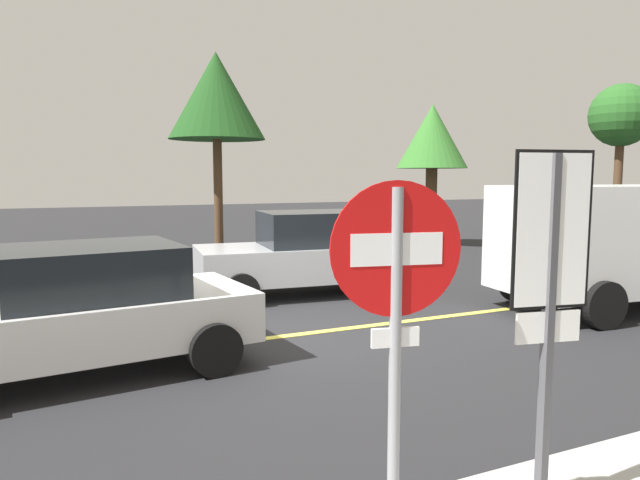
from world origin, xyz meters
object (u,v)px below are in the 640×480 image
Objects in this scene: car_silver_approaching at (306,253)px; tree_left_verge at (432,139)px; tree_centre_verge at (216,97)px; speed_limit_sign at (550,272)px; stop_sign at (396,313)px; tree_right_verge at (621,118)px; car_white_near_curb at (80,309)px; white_van at (638,238)px.

tree_left_verge is (6.93, 5.57, 2.78)m from car_silver_approaching.
speed_limit_sign is at bearing -93.57° from tree_centre_verge.
speed_limit_sign is at bearing -2.82° from stop_sign.
tree_right_verge reaches higher than tree_centre_verge.
tree_right_verge reaches higher than car_white_near_curb.
speed_limit_sign is (1.09, -0.05, 0.17)m from stop_sign.
speed_limit_sign is 0.53× the size of tree_left_verge.
tree_left_verge reaches higher than car_silver_approaching.
car_white_near_curb is 0.91× the size of tree_left_verge.
car_silver_approaching is 4.78m from tree_centre_verge.
tree_centre_verge is at bearing -179.48° from tree_right_verge.
speed_limit_sign reaches higher than stop_sign.
tree_centre_verge is at bearing 106.32° from car_silver_approaching.
car_white_near_curb is (-9.26, 0.33, -0.49)m from white_van.
tree_right_verge reaches higher than speed_limit_sign.
tree_left_verge is at bearing 160.16° from tree_right_verge.
tree_right_verge reaches higher than tree_left_verge.
tree_centre_verge is (0.69, 11.07, 2.47)m from speed_limit_sign.
tree_centre_verge is (1.78, 11.01, 2.64)m from stop_sign.
tree_centre_verge is (-5.94, 6.75, 2.97)m from white_van.
stop_sign is 8.82m from white_van.
car_silver_approaching is 0.91× the size of tree_left_verge.
white_van is 9.28m from car_white_near_curb.
white_van is 1.01× the size of tree_centre_verge.
speed_limit_sign is at bearing -142.75° from tree_right_verge.
stop_sign is at bearing 177.18° from speed_limit_sign.
speed_limit_sign is 11.36m from tree_centre_verge.
stop_sign is 0.54× the size of car_silver_approaching.
speed_limit_sign reaches higher than car_white_near_curb.
stop_sign reaches higher than car_white_near_curb.
stop_sign is 0.44× the size of tree_centre_verge.
white_van is 1.13× the size of tree_left_verge.
white_van is 1.25× the size of car_white_near_curb.
tree_right_verge is at bearing 37.25° from speed_limit_sign.
tree_centre_verge is (3.32, 6.42, 3.45)m from car_white_near_curb.
stop_sign is at bearing -125.87° from tree_left_verge.
tree_left_verge is 8.24m from tree_centre_verge.
tree_right_verge is (6.15, -2.22, 0.74)m from tree_left_verge.
white_van is 9.47m from tree_centre_verge.
tree_right_verge reaches higher than white_van.
car_white_near_curb is 14.50m from tree_left_verge.
car_silver_approaching is at bearing 78.22° from speed_limit_sign.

